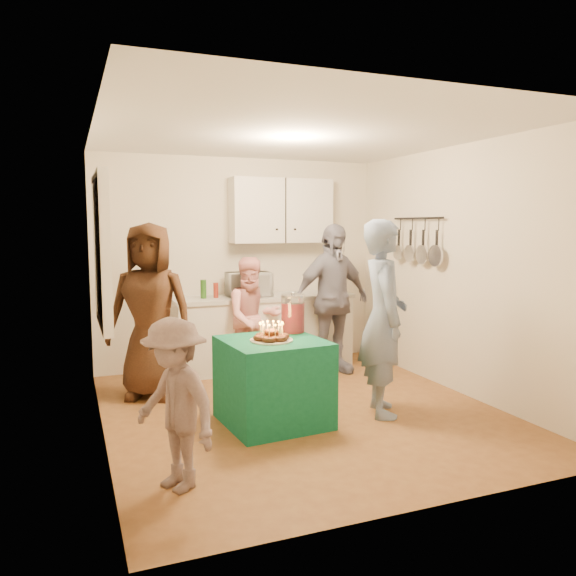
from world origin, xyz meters
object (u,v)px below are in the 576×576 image
object	(u,v)px
woman_back_right	(332,299)
party_table	(273,382)
counter	(263,334)
microwave	(249,284)
punch_jar	(293,315)
woman_back_center	(253,318)
child_near_left	(175,404)
woman_back_left	(150,311)
man_birthday	(383,318)

from	to	relation	value
woman_back_right	party_table	bearing A→B (deg)	-143.41
counter	microwave	world-z (taller)	microwave
punch_jar	woman_back_center	bearing A→B (deg)	89.60
counter	punch_jar	world-z (taller)	punch_jar
party_table	woman_back_right	xyz separation A→B (m)	(1.24, 1.37, 0.51)
party_table	child_near_left	distance (m)	1.42
party_table	woman_back_center	bearing A→B (deg)	78.62
counter	punch_jar	bearing A→B (deg)	-99.19
counter	woman_back_right	size ratio (longest dim) A/B	1.23
punch_jar	woman_back_left	world-z (taller)	woman_back_left
punch_jar	man_birthday	size ratio (longest dim) A/B	0.19
punch_jar	man_birthday	xyz separation A→B (m)	(0.75, -0.38, -0.02)
party_table	woman_back_right	bearing A→B (deg)	47.79
woman_back_left	punch_jar	bearing A→B (deg)	-12.56
microwave	man_birthday	distance (m)	2.14
counter	party_table	bearing A→B (deg)	-106.45
man_birthday	party_table	bearing A→B (deg)	102.09
party_table	woman_back_center	world-z (taller)	woman_back_center
punch_jar	woman_back_left	bearing A→B (deg)	141.80
woman_back_right	counter	bearing A→B (deg)	130.86
counter	child_near_left	xyz separation A→B (m)	(-1.60, -2.85, 0.15)
punch_jar	woman_back_left	xyz separation A→B (m)	(-1.19, 0.94, -0.03)
counter	woman_back_left	size ratio (longest dim) A/B	1.22
microwave	woman_back_center	distance (m)	0.53
microwave	woman_back_center	size ratio (longest dim) A/B	0.37
woman_back_left	child_near_left	bearing A→B (deg)	-68.08
punch_jar	woman_back_right	size ratio (longest dim) A/B	0.19
microwave	woman_back_right	size ratio (longest dim) A/B	0.29
microwave	punch_jar	distance (m)	1.65
counter	man_birthday	xyz separation A→B (m)	(0.49, -2.03, 0.48)
party_table	counter	bearing A→B (deg)	73.55
punch_jar	child_near_left	world-z (taller)	child_near_left
microwave	woman_back_left	xyz separation A→B (m)	(-1.28, -0.70, -0.16)
microwave	party_table	world-z (taller)	microwave
party_table	punch_jar	size ratio (longest dim) A/B	2.50
woman_back_center	counter	bearing A→B (deg)	57.07
woman_back_right	child_near_left	size ratio (longest dim) A/B	1.53
man_birthday	woman_back_right	bearing A→B (deg)	11.53
counter	woman_back_right	bearing A→B (deg)	-37.93
microwave	man_birthday	world-z (taller)	man_birthday
party_table	child_near_left	xyz separation A→B (m)	(-1.04, -0.95, 0.20)
woman_back_center	child_near_left	size ratio (longest dim) A/B	1.21
punch_jar	woman_back_center	xyz separation A→B (m)	(0.01, 1.25, -0.23)
counter	child_near_left	distance (m)	3.27
party_table	woman_back_left	size ratio (longest dim) A/B	0.47
man_birthday	child_near_left	world-z (taller)	man_birthday
microwave	punch_jar	bearing A→B (deg)	-90.42
punch_jar	man_birthday	bearing A→B (deg)	-27.02
counter	microwave	distance (m)	0.65
counter	party_table	size ratio (longest dim) A/B	2.59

